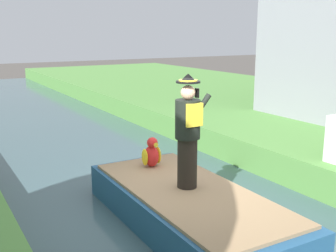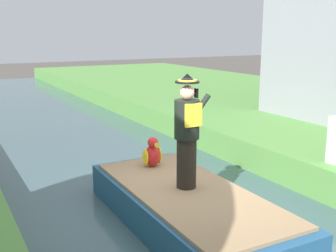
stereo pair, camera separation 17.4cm
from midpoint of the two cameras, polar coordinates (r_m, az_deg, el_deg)
name	(u,v)px [view 1 (the left image)]	position (r m, az deg, el deg)	size (l,w,h in m)	color
ground_plane	(177,222)	(7.36, 0.51, -12.93)	(80.00, 80.00, 0.00)	#4C4742
canal_water	(177,219)	(7.34, 0.51, -12.58)	(5.27, 48.00, 0.10)	#3D565B
boat	(189,208)	(6.91, 2.12, -11.06)	(1.85, 4.22, 0.61)	#23517A
person_pirate	(188,132)	(6.64, 1.99, -0.81)	(0.61, 0.42, 1.85)	black
parrot_plush	(152,154)	(7.85, -2.88, -3.82)	(0.36, 0.34, 0.57)	red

